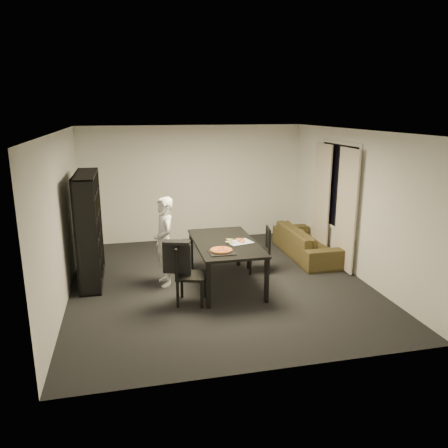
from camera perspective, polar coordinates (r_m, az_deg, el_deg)
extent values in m
cube|color=black|center=(7.72, -0.68, -7.58)|extent=(5.00, 5.50, 0.01)
cube|color=white|center=(7.15, -0.75, 12.07)|extent=(5.00, 5.50, 0.01)
cube|color=white|center=(9.98, -4.04, 5.30)|extent=(5.00, 0.01, 2.60)
cube|color=white|center=(4.78, 6.26, -5.33)|extent=(5.00, 0.01, 2.60)
cube|color=white|center=(7.24, -20.43, 0.77)|extent=(0.01, 5.50, 2.60)
cube|color=white|center=(8.21, 16.62, 2.65)|extent=(0.01, 5.50, 2.60)
cube|color=black|center=(8.69, 14.72, 4.77)|extent=(0.02, 1.40, 1.60)
cube|color=white|center=(8.68, 14.69, 4.77)|extent=(0.03, 1.52, 1.72)
cube|color=beige|center=(8.26, 15.67, 1.73)|extent=(0.03, 0.70, 2.25)
cube|color=beige|center=(9.17, 12.62, 3.17)|extent=(0.03, 0.70, 2.25)
cube|color=black|center=(7.87, -17.19, -0.53)|extent=(0.35, 1.50, 1.90)
cube|color=black|center=(7.39, 0.17, -2.49)|extent=(1.02, 1.83, 0.04)
cube|color=black|center=(6.63, -2.03, -8.07)|extent=(0.06, 0.06, 0.72)
cube|color=black|center=(6.85, 5.59, -7.38)|extent=(0.06, 0.06, 0.72)
cube|color=black|center=(8.24, -4.30, -3.49)|extent=(0.06, 0.06, 0.72)
cube|color=black|center=(8.41, 1.89, -3.06)|extent=(0.06, 0.06, 0.72)
cube|color=black|center=(6.80, -4.30, -6.78)|extent=(0.54, 0.54, 0.04)
cube|color=black|center=(6.75, -5.99, -4.73)|extent=(0.17, 0.42, 0.46)
cube|color=black|center=(6.68, -6.04, -3.02)|extent=(0.15, 0.40, 0.05)
cube|color=black|center=(6.70, -2.92, -9.26)|extent=(0.04, 0.04, 0.42)
cube|color=black|center=(7.03, -2.53, -8.04)|extent=(0.04, 0.04, 0.42)
cube|color=black|center=(6.75, -6.07, -9.12)|extent=(0.04, 0.04, 0.42)
cube|color=black|center=(7.09, -5.53, -7.92)|extent=(0.04, 0.04, 0.42)
cube|color=black|center=(8.11, 4.51, -3.51)|extent=(0.45, 0.45, 0.04)
cube|color=black|center=(8.06, 5.79, -1.94)|extent=(0.10, 0.39, 0.42)
cube|color=black|center=(8.01, 5.82, -0.63)|extent=(0.09, 0.37, 0.05)
cube|color=black|center=(8.31, 3.17, -4.55)|extent=(0.04, 0.04, 0.38)
cube|color=black|center=(7.99, 3.46, -5.34)|extent=(0.04, 0.04, 0.38)
cube|color=black|center=(8.35, 5.46, -4.49)|extent=(0.04, 0.04, 0.38)
cube|color=black|center=(8.04, 5.84, -5.27)|extent=(0.04, 0.04, 0.38)
cube|color=black|center=(6.74, -6.17, -4.51)|extent=(0.44, 0.21, 0.46)
cube|color=black|center=(6.66, -6.23, -2.42)|extent=(0.45, 0.29, 0.05)
imported|color=white|center=(7.46, -7.78, -2.30)|extent=(0.45, 0.61, 1.53)
cube|color=black|center=(6.82, -0.27, -3.76)|extent=(0.40, 0.32, 0.01)
cylinder|color=#9D612D|center=(6.87, -0.36, -3.44)|extent=(0.35, 0.35, 0.02)
cylinder|color=gold|center=(6.87, -0.36, -3.33)|extent=(0.31, 0.31, 0.01)
cube|color=silver|center=(7.36, 2.06, -2.38)|extent=(0.47, 0.40, 0.01)
imported|color=#3C3718|center=(9.12, 10.78, -2.34)|extent=(0.79, 2.02, 0.59)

